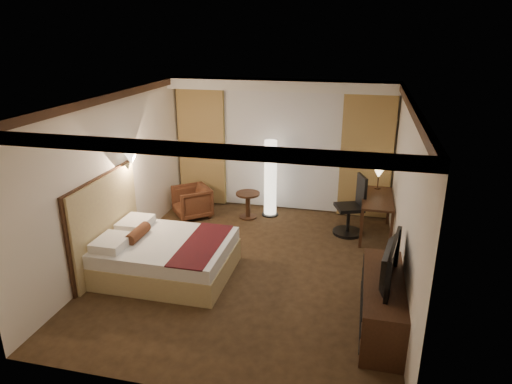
% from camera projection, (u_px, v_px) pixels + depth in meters
% --- Properties ---
extents(floor, '(4.50, 5.50, 0.01)m').
position_uv_depth(floor, '(250.00, 267.00, 7.34)').
color(floor, '#302013').
rests_on(floor, ground).
extents(ceiling, '(4.50, 5.50, 0.01)m').
position_uv_depth(ceiling, '(249.00, 98.00, 6.43)').
color(ceiling, white).
rests_on(ceiling, back_wall).
extents(back_wall, '(4.50, 0.02, 2.70)m').
position_uv_depth(back_wall, '(282.00, 145.00, 9.40)').
color(back_wall, silver).
rests_on(back_wall, floor).
extents(left_wall, '(0.02, 5.50, 2.70)m').
position_uv_depth(left_wall, '(115.00, 178.00, 7.37)').
color(left_wall, silver).
rests_on(left_wall, floor).
extents(right_wall, '(0.02, 5.50, 2.70)m').
position_uv_depth(right_wall, '(405.00, 200.00, 6.39)').
color(right_wall, silver).
rests_on(right_wall, floor).
extents(crown_molding, '(4.50, 5.50, 0.12)m').
position_uv_depth(crown_molding, '(249.00, 102.00, 6.45)').
color(crown_molding, black).
rests_on(crown_molding, ceiling).
extents(soffit, '(4.50, 0.50, 0.20)m').
position_uv_depth(soffit, '(281.00, 85.00, 8.75)').
color(soffit, white).
rests_on(soffit, ceiling).
extents(curtain_sheer, '(2.48, 0.04, 2.45)m').
position_uv_depth(curtain_sheer, '(281.00, 151.00, 9.36)').
color(curtain_sheer, silver).
rests_on(curtain_sheer, back_wall).
extents(curtain_left_drape, '(1.00, 0.14, 2.45)m').
position_uv_depth(curtain_left_drape, '(202.00, 147.00, 9.67)').
color(curtain_left_drape, tan).
rests_on(curtain_left_drape, back_wall).
extents(curtain_right_drape, '(1.00, 0.14, 2.45)m').
position_uv_depth(curtain_right_drape, '(366.00, 157.00, 8.94)').
color(curtain_right_drape, tan).
rests_on(curtain_right_drape, back_wall).
extents(wall_sconce, '(0.24, 0.24, 0.24)m').
position_uv_depth(wall_sconce, '(131.00, 158.00, 7.50)').
color(wall_sconce, white).
rests_on(wall_sconce, left_wall).
extents(bed, '(1.96, 1.53, 0.57)m').
position_uv_depth(bed, '(167.00, 257.00, 7.06)').
color(bed, white).
rests_on(bed, floor).
extents(headboard, '(0.12, 1.83, 1.50)m').
position_uv_depth(headboard, '(106.00, 224.00, 7.12)').
color(headboard, tan).
rests_on(headboard, floor).
extents(armchair, '(0.91, 0.92, 0.69)m').
position_uv_depth(armchair, '(192.00, 200.00, 9.22)').
color(armchair, '#4B2616').
rests_on(armchair, floor).
extents(side_table, '(0.48, 0.48, 0.53)m').
position_uv_depth(side_table, '(248.00, 205.00, 9.19)').
color(side_table, black).
rests_on(side_table, floor).
extents(floor_lamp, '(0.33, 0.33, 1.58)m').
position_uv_depth(floor_lamp, '(270.00, 178.00, 9.13)').
color(floor_lamp, white).
rests_on(floor_lamp, floor).
extents(desk, '(0.55, 1.28, 0.75)m').
position_uv_depth(desk, '(376.00, 216.00, 8.36)').
color(desk, black).
rests_on(desk, floor).
extents(desk_lamp, '(0.18, 0.18, 0.34)m').
position_uv_depth(desk_lamp, '(378.00, 180.00, 8.62)').
color(desk_lamp, '#FFD899').
rests_on(desk_lamp, desk).
extents(office_chair, '(0.70, 0.70, 1.14)m').
position_uv_depth(office_chair, '(349.00, 205.00, 8.36)').
color(office_chair, black).
rests_on(office_chair, floor).
extents(dresser, '(0.50, 1.72, 0.67)m').
position_uv_depth(dresser, '(382.00, 304.00, 5.78)').
color(dresser, black).
rests_on(dresser, floor).
extents(television, '(0.77, 1.14, 0.14)m').
position_uv_depth(television, '(384.00, 258.00, 5.57)').
color(television, black).
rests_on(television, dresser).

